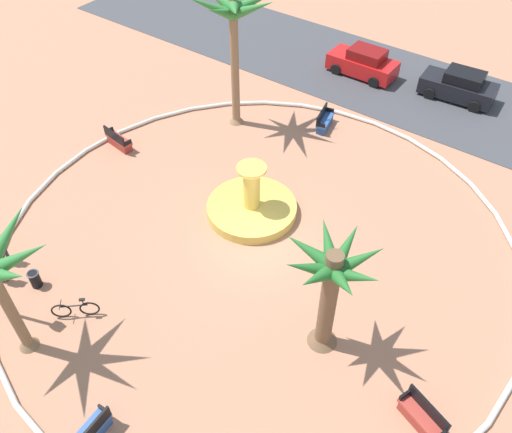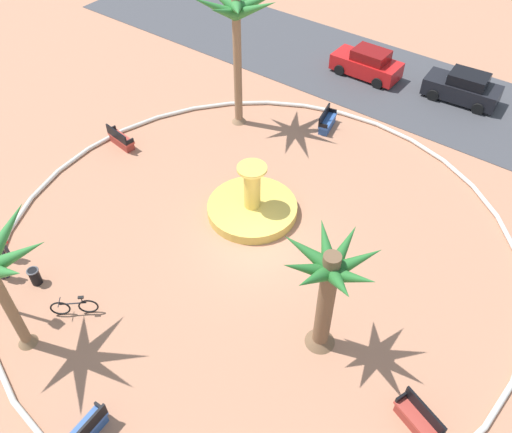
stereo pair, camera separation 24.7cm
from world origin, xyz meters
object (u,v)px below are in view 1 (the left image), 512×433
at_px(fountain, 252,207).
at_px(person_cyclist_photo, 0,246).
at_px(trash_bin, 35,279).
at_px(bench_southeast, 324,122).
at_px(bicycle_red_frame, 76,309).
at_px(bench_west, 421,418).
at_px(palm_tree_by_curb, 234,19).
at_px(palm_tree_near_fountain, 331,280).
at_px(parked_car_leftmost, 363,63).
at_px(bench_north, 119,141).
at_px(parked_car_second, 459,86).

bearing_deg(fountain, person_cyclist_photo, -127.86).
bearing_deg(trash_bin, bench_southeast, 77.23).
relative_size(trash_bin, bicycle_red_frame, 0.55).
distance_m(fountain, bench_west, 10.76).
bearing_deg(palm_tree_by_curb, palm_tree_near_fountain, -40.10).
bearing_deg(bicycle_red_frame, bench_west, 16.99).
xyz_separation_m(bench_west, parked_car_leftmost, (-11.49, 17.81, 0.43)).
bearing_deg(fountain, bench_north, -179.47).
height_order(bicycle_red_frame, person_cyclist_photo, person_cyclist_photo).
distance_m(bench_north, bench_southeast, 10.49).
bearing_deg(parked_car_leftmost, bicycle_red_frame, -90.55).
distance_m(palm_tree_by_curb, bicycle_red_frame, 14.45).
relative_size(fountain, palm_tree_by_curb, 0.55).
xyz_separation_m(fountain, trash_bin, (-4.26, -8.05, 0.04)).
distance_m(palm_tree_by_curb, bench_west, 18.17).
xyz_separation_m(bicycle_red_frame, parked_car_second, (5.68, 22.18, 0.40)).
height_order(fountain, palm_tree_near_fountain, palm_tree_near_fountain).
bearing_deg(bench_west, palm_tree_near_fountain, 169.37).
bearing_deg(bench_north, palm_tree_by_curb, 56.56).
bearing_deg(trash_bin, palm_tree_by_curb, 92.01).
distance_m(palm_tree_near_fountain, bench_north, 14.74).
xyz_separation_m(bench_southeast, parked_car_second, (4.53, 6.72, 0.43)).
distance_m(bench_north, bicycle_red_frame, 10.14).
xyz_separation_m(palm_tree_near_fountain, trash_bin, (-10.06, -4.29, -2.99)).
relative_size(bench_north, person_cyclist_photo, 1.01).
bearing_deg(bicycle_red_frame, bench_north, 127.87).
height_order(bicycle_red_frame, parked_car_leftmost, parked_car_leftmost).
height_order(palm_tree_near_fountain, bench_west, palm_tree_near_fountain).
distance_m(bench_west, trash_bin, 14.48).
relative_size(palm_tree_near_fountain, palm_tree_by_curb, 0.68).
relative_size(palm_tree_by_curb, parked_car_second, 1.71).
bearing_deg(bicycle_red_frame, fountain, 76.63).
bearing_deg(parked_car_leftmost, bench_west, -57.18).
bearing_deg(palm_tree_by_curb, bench_west, -33.53).
bearing_deg(bench_north, palm_tree_near_fountain, -14.80).
height_order(bench_north, trash_bin, bench_north).
bearing_deg(bench_southeast, parked_car_second, 56.04).
bearing_deg(fountain, bench_southeast, 95.90).
xyz_separation_m(palm_tree_near_fountain, person_cyclist_photo, (-12.01, -4.23, -2.46)).
height_order(palm_tree_near_fountain, parked_car_second, palm_tree_near_fountain).
relative_size(parked_car_leftmost, parked_car_second, 0.97).
height_order(parked_car_leftmost, parked_car_second, same).
bearing_deg(palm_tree_near_fountain, bicycle_red_frame, -150.78).
height_order(trash_bin, bicycle_red_frame, bicycle_red_frame).
relative_size(palm_tree_by_curb, bench_north, 4.26).
xyz_separation_m(palm_tree_near_fountain, bench_north, (-13.94, 3.68, -3.03)).
distance_m(fountain, person_cyclist_photo, 10.14).
bearing_deg(bicycle_red_frame, trash_bin, 179.32).
relative_size(trash_bin, person_cyclist_photo, 0.45).
distance_m(person_cyclist_photo, parked_car_leftmost, 21.77).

